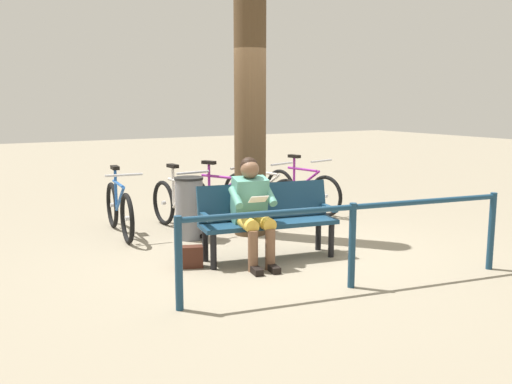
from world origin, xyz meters
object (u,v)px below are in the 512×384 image
at_px(bicycle_blue, 262,195).
at_px(bicycle_orange, 180,206).
at_px(bicycle_green, 219,200).
at_px(litter_bin, 189,208).
at_px(handbag, 189,257).
at_px(tree_trunk, 250,81).
at_px(bicycle_silver, 302,190).
at_px(bench, 267,215).
at_px(person_reading, 252,206).
at_px(bicycle_black, 119,209).

bearing_deg(bicycle_blue, bicycle_orange, -97.79).
bearing_deg(bicycle_green, litter_bin, -75.61).
relative_size(handbag, bicycle_green, 0.19).
height_order(tree_trunk, litter_bin, tree_trunk).
bearing_deg(bicycle_green, bicycle_silver, 68.98).
bearing_deg(bicycle_orange, bicycle_silver, 92.07).
xyz_separation_m(litter_bin, bicycle_blue, (-1.54, -0.69, -0.06)).
bearing_deg(bench, bicycle_orange, -68.20).
bearing_deg(bicycle_silver, handbag, -68.16).
xyz_separation_m(person_reading, tree_trunk, (-0.69, -1.24, 1.42)).
height_order(handbag, litter_bin, litter_bin).
bearing_deg(person_reading, bicycle_black, -56.64).
bearing_deg(tree_trunk, bicycle_silver, -149.18).
distance_m(tree_trunk, litter_bin, 1.88).
distance_m(handbag, tree_trunk, 2.61).
bearing_deg(tree_trunk, person_reading, 61.04).
relative_size(person_reading, tree_trunk, 0.29).
distance_m(bicycle_blue, bicycle_orange, 1.51).
height_order(litter_bin, bicycle_orange, bicycle_orange).
xyz_separation_m(tree_trunk, bicycle_black, (1.58, -0.85, -1.73)).
bearing_deg(bicycle_black, litter_bin, 53.72).
xyz_separation_m(bench, handbag, (0.95, -0.09, -0.39)).
distance_m(handbag, bicycle_green, 2.24).
bearing_deg(tree_trunk, bicycle_blue, -129.14).
xyz_separation_m(person_reading, litter_bin, (0.15, -1.42, -0.25)).
bearing_deg(bicycle_orange, bench, 7.10).
bearing_deg(bicycle_black, bicycle_orange, 80.61).
bearing_deg(handbag, bicycle_green, -125.39).
xyz_separation_m(tree_trunk, bicycle_silver, (-1.50, -0.89, -1.73)).
xyz_separation_m(handbag, tree_trunk, (-1.38, -1.03, 1.97)).
xyz_separation_m(bicycle_green, bicycle_black, (1.49, -0.06, 0.00)).
xyz_separation_m(bicycle_silver, bicycle_green, (1.58, 0.10, 0.00)).
bearing_deg(tree_trunk, handbag, 36.77).
xyz_separation_m(bench, tree_trunk, (-0.42, -1.12, 1.58)).
bearing_deg(bicycle_silver, bicycle_blue, -100.21).
relative_size(bicycle_green, bicycle_black, 0.92).
distance_m(person_reading, bicycle_silver, 3.07).
distance_m(person_reading, tree_trunk, 2.01).
bearing_deg(bicycle_black, bicycle_green, 93.46).
bearing_deg(bicycle_orange, person_reading, -1.52).
bearing_deg(litter_bin, bicycle_blue, -155.83).
bearing_deg(person_reading, bicycle_green, -96.22).
bearing_deg(tree_trunk, litter_bin, -12.16).
height_order(person_reading, bicycle_orange, person_reading).
distance_m(litter_bin, bicycle_blue, 1.69).
xyz_separation_m(bicycle_silver, bicycle_orange, (2.28, 0.26, 0.00)).
height_order(person_reading, tree_trunk, tree_trunk).
bearing_deg(bench, bicycle_silver, -123.38).
distance_m(bicycle_silver, bicycle_green, 1.59).
xyz_separation_m(handbag, litter_bin, (-0.54, -1.21, 0.30)).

